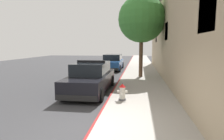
{
  "coord_description": "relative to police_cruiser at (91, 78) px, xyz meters",
  "views": [
    {
      "loc": [
        1.25,
        -5.1,
        2.46
      ],
      "look_at": [
        -0.34,
        6.08,
        1.0
      ],
      "focal_mm": 30.63,
      "sensor_mm": 36.0,
      "label": 1
    }
  ],
  "objects": [
    {
      "name": "parked_car_silver_ahead",
      "position": [
        -0.15,
        9.56,
        -0.0
      ],
      "size": [
        1.94,
        4.84,
        1.56
      ],
      "color": "navy",
      "rests_on": "ground"
    },
    {
      "name": "sidewalk_pavement",
      "position": [
        2.7,
        5.38,
        -0.66
      ],
      "size": [
        2.9,
        60.0,
        0.16
      ],
      "primitive_type": "cube",
      "color": "#9E9991",
      "rests_on": "ground"
    },
    {
      "name": "street_tree",
      "position": [
        2.63,
        4.45,
        3.57
      ],
      "size": [
        3.36,
        3.36,
        5.86
      ],
      "color": "brown",
      "rests_on": "sidewalk_pavement"
    },
    {
      "name": "fire_hydrant",
      "position": [
        1.83,
        -1.88,
        -0.23
      ],
      "size": [
        0.44,
        0.4,
        0.76
      ],
      "color": "#4C4C51",
      "rests_on": "sidewalk_pavement"
    },
    {
      "name": "curb_painted_edge",
      "position": [
        1.21,
        5.38,
        -0.66
      ],
      "size": [
        0.08,
        60.0,
        0.16
      ],
      "primitive_type": "cube",
      "color": "maroon",
      "rests_on": "ground"
    },
    {
      "name": "police_cruiser",
      "position": [
        0.0,
        0.0,
        0.0
      ],
      "size": [
        1.94,
        4.84,
        1.68
      ],
      "color": "black",
      "rests_on": "ground"
    },
    {
      "name": "ground_plane",
      "position": [
        -3.3,
        5.38,
        -0.84
      ],
      "size": [
        31.82,
        60.0,
        0.2
      ],
      "primitive_type": "cube",
      "color": "#353538"
    }
  ]
}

